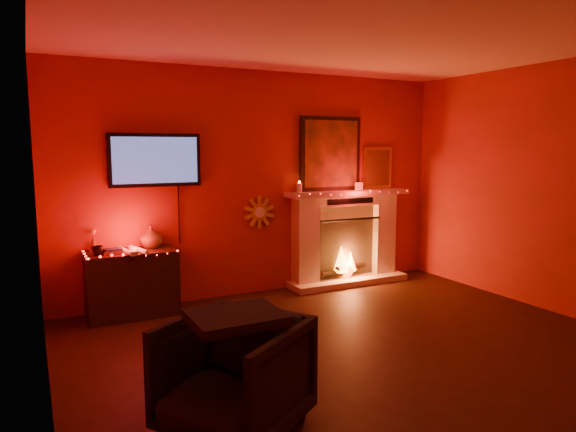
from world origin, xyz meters
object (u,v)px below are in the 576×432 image
tv (155,160)px  armchair (234,376)px  console_table (132,280)px  sunburst_clock (259,212)px  fireplace (345,229)px

tv → armchair: bearing=-93.6°
console_table → armchair: 2.61m
tv → sunburst_clock: size_ratio=3.10×
fireplace → sunburst_clock: (-1.19, 0.09, 0.28)m
fireplace → sunburst_clock: 1.23m
sunburst_clock → console_table: bearing=-172.1°
tv → fireplace: bearing=-1.5°
tv → sunburst_clock: (1.25, 0.03, -0.65)m
sunburst_clock → console_table: sunburst_clock is taller
tv → sunburst_clock: tv is taller
sunburst_clock → console_table: size_ratio=0.42×
sunburst_clock → armchair: bearing=-116.7°
console_table → armchair: size_ratio=1.18×
fireplace → tv: (-2.44, 0.06, 0.92)m
fireplace → armchair: (-2.62, -2.74, -0.36)m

